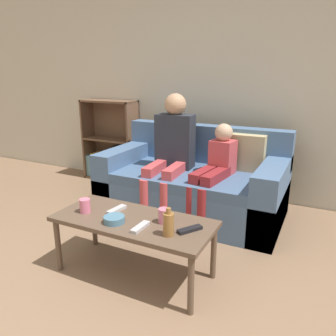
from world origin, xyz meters
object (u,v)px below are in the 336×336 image
coffee_table (133,225)px  cup_near (164,216)px  bottle (168,224)px  cup_far (85,206)px  tv_remote_1 (117,210)px  person_child (215,169)px  snack_bowl (114,219)px  couch (194,185)px  person_adult (172,145)px  tv_remote_2 (140,227)px  tv_remote_0 (190,229)px  bookshelf (110,148)px

coffee_table → cup_near: (0.22, 0.04, 0.09)m
cup_near → bottle: bearing=-54.2°
coffee_table → cup_far: bearing=-171.1°
coffee_table → tv_remote_1: (-0.18, 0.06, 0.05)m
person_child → snack_bowl: 1.20m
couch → person_adult: 0.47m
cup_far → snack_bowl: (0.29, -0.05, -0.03)m
coffee_table → person_child: (0.22, 1.05, 0.16)m
coffee_table → tv_remote_2: (0.12, -0.10, 0.05)m
tv_remote_1 → tv_remote_2: same height
tv_remote_0 → cup_near: bearing=-157.1°
cup_near → tv_remote_2: bearing=-122.9°
coffee_table → person_child: 1.09m
bookshelf → person_adult: person_adult is taller
coffee_table → snack_bowl: (-0.08, -0.10, 0.07)m
coffee_table → bottle: size_ratio=6.14×
person_adult → cup_far: person_adult is taller
snack_bowl → person_adult: bearing=97.7°
cup_near → bottle: bottle is taller
couch → snack_bowl: couch is taller
cup_far → bookshelf: bearing=121.6°
couch → tv_remote_0: size_ratio=10.59×
cup_far → person_adult: bearing=84.2°
coffee_table → tv_remote_1: bearing=161.4°
person_adult → person_child: person_adult is taller
person_child → tv_remote_0: person_child is taller
snack_bowl → bottle: (0.41, 0.00, 0.05)m
couch → snack_bowl: 1.32m
person_adult → tv_remote_0: (0.67, -1.11, -0.26)m
tv_remote_1 → snack_bowl: bearing=-52.5°
tv_remote_0 → snack_bowl: size_ratio=1.19×
cup_far → tv_remote_0: 0.79m
couch → bottle: bearing=-74.5°
tv_remote_2 → bookshelf: bearing=132.4°
bookshelf → tv_remote_1: bookshelf is taller
snack_bowl → bookshelf: bearing=127.0°
couch → cup_far: (-0.33, -1.27, 0.19)m
coffee_table → tv_remote_0: tv_remote_0 is taller
person_child → bottle: 1.16m
cup_near → cup_far: 0.59m
tv_remote_1 → tv_remote_0: bearing=2.2°
couch → bottle: couch is taller
bookshelf → snack_bowl: size_ratio=7.41×
tv_remote_1 → tv_remote_2: (0.30, -0.17, 0.00)m
tv_remote_1 → tv_remote_2: size_ratio=1.02×
coffee_table → person_adult: (-0.25, 1.12, 0.32)m
person_child → snack_bowl: (-0.31, -1.16, -0.09)m
tv_remote_0 → tv_remote_2: same height
couch → cup_near: size_ratio=17.83×
couch → tv_remote_1: 1.17m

